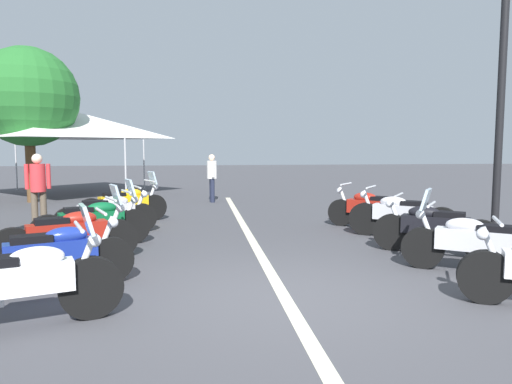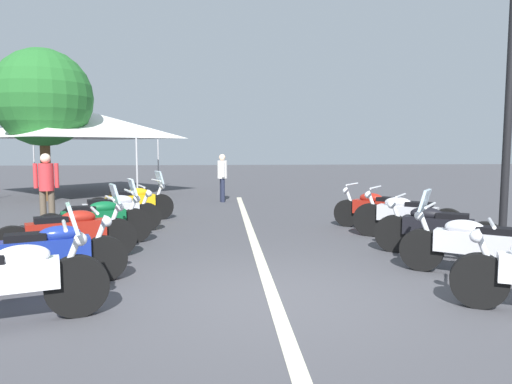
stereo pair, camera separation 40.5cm
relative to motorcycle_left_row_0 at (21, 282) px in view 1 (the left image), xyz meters
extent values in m
plane|color=#424247|center=(0.62, -2.77, -0.47)|extent=(80.00, 80.00, 0.00)
cube|color=beige|center=(3.89, -2.77, -0.47)|extent=(15.83, 0.16, 0.01)
cylinder|color=black|center=(0.22, -0.62, -0.14)|extent=(0.36, 0.67, 0.66)
cube|color=white|center=(-0.01, 0.03, 0.04)|extent=(0.62, 1.08, 0.30)
ellipsoid|color=white|center=(0.05, -0.14, 0.24)|extent=(0.42, 0.58, 0.22)
cylinder|color=silver|center=(0.20, -0.56, 0.16)|extent=(0.16, 0.30, 0.58)
cylinder|color=silver|center=(0.19, -0.52, 0.52)|extent=(0.60, 0.25, 0.04)
sphere|color=silver|center=(0.24, -0.67, 0.36)|extent=(0.14, 0.14, 0.14)
cube|color=silver|center=(0.21, -0.60, 0.59)|extent=(0.38, 0.24, 0.32)
cylinder|color=black|center=(1.56, -0.57, -0.17)|extent=(0.36, 0.62, 0.61)
cube|color=navy|center=(1.29, 0.09, 0.01)|extent=(0.66, 1.12, 0.30)
ellipsoid|color=navy|center=(1.36, -0.07, 0.21)|extent=(0.43, 0.58, 0.22)
cube|color=black|center=(1.21, 0.30, 0.19)|extent=(0.42, 0.54, 0.12)
cylinder|color=silver|center=(1.54, -0.52, 0.13)|extent=(0.17, 0.30, 0.58)
cylinder|color=silver|center=(1.52, -0.48, 0.49)|extent=(0.59, 0.27, 0.04)
sphere|color=silver|center=(1.58, -0.62, 0.33)|extent=(0.14, 0.14, 0.14)
cylinder|color=silver|center=(1.30, 0.56, -0.26)|extent=(0.28, 0.54, 0.08)
cylinder|color=black|center=(2.99, -0.44, -0.16)|extent=(0.39, 0.63, 0.63)
cylinder|color=black|center=(2.36, 0.97, -0.16)|extent=(0.39, 0.63, 0.63)
cube|color=maroon|center=(2.68, 0.26, 0.02)|extent=(0.74, 1.19, 0.30)
ellipsoid|color=maroon|center=(2.75, 0.10, 0.22)|extent=(0.45, 0.58, 0.22)
cube|color=black|center=(2.59, 0.46, 0.20)|extent=(0.43, 0.54, 0.12)
cylinder|color=silver|center=(2.97, -0.39, 0.14)|extent=(0.18, 0.29, 0.58)
cylinder|color=silver|center=(2.95, -0.35, 0.50)|extent=(0.58, 0.29, 0.04)
sphere|color=silver|center=(3.01, -0.49, 0.34)|extent=(0.14, 0.14, 0.14)
cylinder|color=silver|center=(2.65, 0.76, -0.25)|extent=(0.30, 0.53, 0.08)
cube|color=silver|center=(2.99, -0.43, 0.57)|extent=(0.38, 0.26, 0.32)
cylinder|color=black|center=(4.13, -0.52, -0.15)|extent=(0.38, 0.65, 0.65)
cylinder|color=black|center=(3.58, 0.83, -0.15)|extent=(0.38, 0.65, 0.65)
cube|color=#0C592D|center=(3.86, 0.15, 0.03)|extent=(0.68, 1.13, 0.30)
ellipsoid|color=#0C592D|center=(3.93, -0.01, 0.23)|extent=(0.44, 0.58, 0.22)
cube|color=black|center=(3.77, 0.36, 0.21)|extent=(0.42, 0.54, 0.12)
cylinder|color=silver|center=(4.11, -0.46, 0.15)|extent=(0.18, 0.29, 0.58)
cylinder|color=silver|center=(4.10, -0.43, 0.51)|extent=(0.59, 0.27, 0.04)
sphere|color=silver|center=(4.15, -0.57, 0.35)|extent=(0.14, 0.14, 0.14)
cylinder|color=silver|center=(3.86, 0.63, -0.25)|extent=(0.28, 0.54, 0.08)
cube|color=silver|center=(4.13, -0.50, 0.58)|extent=(0.38, 0.25, 0.32)
cylinder|color=black|center=(5.40, -0.56, -0.17)|extent=(0.34, 0.61, 0.60)
cylinder|color=black|center=(4.89, 0.83, -0.17)|extent=(0.34, 0.61, 0.60)
cube|color=silver|center=(5.14, 0.14, 0.01)|extent=(0.65, 1.15, 0.30)
ellipsoid|color=silver|center=(5.20, -0.03, 0.21)|extent=(0.42, 0.58, 0.22)
cube|color=black|center=(5.06, 0.34, 0.19)|extent=(0.41, 0.54, 0.12)
cylinder|color=silver|center=(5.37, -0.50, 0.13)|extent=(0.17, 0.30, 0.58)
cylinder|color=silver|center=(5.36, -0.46, 0.49)|extent=(0.60, 0.25, 0.04)
sphere|color=silver|center=(5.41, -0.61, 0.33)|extent=(0.14, 0.14, 0.14)
cylinder|color=silver|center=(5.16, 0.62, -0.26)|extent=(0.26, 0.54, 0.08)
cylinder|color=black|center=(6.95, -0.65, -0.16)|extent=(0.42, 0.63, 0.63)
cylinder|color=black|center=(6.25, 0.68, -0.16)|extent=(0.42, 0.63, 0.63)
cube|color=#EAB214|center=(6.60, 0.01, 0.02)|extent=(0.78, 1.14, 0.30)
ellipsoid|color=#EAB214|center=(6.68, -0.15, 0.22)|extent=(0.47, 0.58, 0.22)
cube|color=black|center=(6.50, 0.21, 0.20)|extent=(0.45, 0.55, 0.12)
cylinder|color=silver|center=(6.92, -0.60, 0.14)|extent=(0.20, 0.29, 0.58)
cylinder|color=silver|center=(6.90, -0.56, 0.50)|extent=(0.57, 0.32, 0.04)
sphere|color=silver|center=(6.97, -0.70, 0.34)|extent=(0.14, 0.14, 0.14)
cylinder|color=silver|center=(6.55, 0.49, -0.25)|extent=(0.33, 0.52, 0.08)
cube|color=silver|center=(6.94, -0.64, 0.57)|extent=(0.38, 0.27, 0.32)
cylinder|color=black|center=(0.16, -5.05, -0.16)|extent=(0.40, 0.62, 0.62)
cylinder|color=silver|center=(0.14, -5.10, 0.14)|extent=(0.19, 0.29, 0.58)
cylinder|color=silver|center=(0.12, -5.14, 0.50)|extent=(0.57, 0.31, 0.04)
sphere|color=silver|center=(0.19, -5.00, 0.34)|extent=(0.14, 0.14, 0.14)
cylinder|color=black|center=(1.77, -5.08, -0.17)|extent=(0.47, 0.58, 0.62)
cube|color=silver|center=(1.33, -5.68, 0.01)|extent=(0.89, 1.08, 0.30)
ellipsoid|color=silver|center=(1.44, -5.53, 0.21)|extent=(0.51, 0.57, 0.22)
cube|color=black|center=(1.21, -5.86, 0.19)|extent=(0.49, 0.54, 0.12)
cylinder|color=silver|center=(1.73, -5.12, 0.13)|extent=(0.23, 0.28, 0.58)
cylinder|color=silver|center=(1.71, -5.16, 0.49)|extent=(0.53, 0.39, 0.04)
sphere|color=silver|center=(1.79, -5.04, 0.33)|extent=(0.14, 0.14, 0.14)
cube|color=silver|center=(1.75, -5.09, 0.56)|extent=(0.36, 0.31, 0.32)
cylinder|color=black|center=(3.00, -5.12, -0.15)|extent=(0.48, 0.60, 0.64)
cylinder|color=black|center=(2.20, -6.28, -0.15)|extent=(0.48, 0.60, 0.64)
cube|color=black|center=(2.60, -5.70, 0.03)|extent=(0.84, 1.04, 0.30)
ellipsoid|color=black|center=(2.70, -5.55, 0.23)|extent=(0.51, 0.58, 0.22)
cube|color=black|center=(2.47, -5.88, 0.21)|extent=(0.49, 0.54, 0.12)
cylinder|color=silver|center=(2.97, -5.17, 0.15)|extent=(0.22, 0.28, 0.58)
cylinder|color=silver|center=(2.94, -5.20, 0.51)|extent=(0.53, 0.38, 0.04)
sphere|color=silver|center=(3.03, -5.08, 0.35)|extent=(0.14, 0.14, 0.14)
cylinder|color=silver|center=(2.21, -5.95, -0.25)|extent=(0.38, 0.50, 0.08)
cylinder|color=black|center=(4.43, -5.16, -0.14)|extent=(0.51, 0.62, 0.67)
cylinder|color=black|center=(3.57, -6.34, -0.14)|extent=(0.51, 0.62, 0.67)
cube|color=silver|center=(4.00, -5.75, 0.04)|extent=(0.89, 1.07, 0.30)
ellipsoid|color=silver|center=(4.11, -5.60, 0.24)|extent=(0.52, 0.57, 0.22)
cube|color=black|center=(3.87, -5.93, 0.22)|extent=(0.49, 0.54, 0.12)
cylinder|color=silver|center=(4.40, -5.20, 0.16)|extent=(0.23, 0.28, 0.58)
cylinder|color=silver|center=(4.37, -5.24, 0.52)|extent=(0.52, 0.40, 0.04)
sphere|color=silver|center=(4.46, -5.11, 0.36)|extent=(0.14, 0.14, 0.14)
cylinder|color=silver|center=(3.59, -6.00, -0.24)|extent=(0.39, 0.49, 0.08)
cylinder|color=black|center=(5.59, -5.00, -0.17)|extent=(0.49, 0.56, 0.61)
cylinder|color=black|center=(4.68, -6.14, -0.17)|extent=(0.49, 0.56, 0.61)
cube|color=maroon|center=(5.14, -5.57, 0.01)|extent=(0.91, 1.04, 0.30)
ellipsoid|color=maroon|center=(5.25, -5.43, 0.21)|extent=(0.53, 0.57, 0.22)
cube|color=black|center=(5.00, -5.75, 0.19)|extent=(0.50, 0.54, 0.12)
cylinder|color=silver|center=(5.55, -5.05, 0.13)|extent=(0.24, 0.27, 0.58)
cylinder|color=silver|center=(5.53, -5.08, 0.49)|extent=(0.51, 0.42, 0.04)
sphere|color=silver|center=(5.62, -4.97, 0.33)|extent=(0.14, 0.14, 0.14)
cylinder|color=silver|center=(4.72, -5.80, -0.26)|extent=(0.41, 0.48, 0.08)
cylinder|color=black|center=(3.40, -7.32, 2.02)|extent=(0.14, 0.14, 4.98)
cylinder|color=#1E2338|center=(10.64, -2.18, -0.09)|extent=(0.14, 0.14, 0.77)
cylinder|color=#1E2338|center=(10.46, -2.20, -0.09)|extent=(0.14, 0.14, 0.77)
cylinder|color=silver|center=(10.55, -2.19, 0.58)|extent=(0.32, 0.32, 0.58)
cylinder|color=silver|center=(10.77, -2.16, 0.61)|extent=(0.09, 0.09, 0.52)
cylinder|color=silver|center=(10.33, -2.22, 0.61)|extent=(0.09, 0.09, 0.52)
sphere|color=beige|center=(10.55, -2.19, 0.98)|extent=(0.21, 0.21, 0.21)
cylinder|color=brown|center=(6.08, 1.67, -0.06)|extent=(0.14, 0.14, 0.82)
cylinder|color=brown|center=(6.04, 1.85, -0.06)|extent=(0.14, 0.14, 0.82)
cylinder|color=red|center=(6.06, 1.76, 0.65)|extent=(0.32, 0.32, 0.61)
cylinder|color=red|center=(6.12, 1.55, 0.68)|extent=(0.09, 0.09, 0.55)
cylinder|color=red|center=(6.01, 1.97, 0.68)|extent=(0.09, 0.09, 0.55)
sphere|color=beige|center=(6.06, 1.76, 1.07)|extent=(0.22, 0.22, 0.22)
cylinder|color=brown|center=(11.27, 3.63, 0.67)|extent=(0.32, 0.32, 2.28)
sphere|color=#236628|center=(11.27, 3.63, 2.91)|extent=(3.16, 3.16, 3.16)
pyramid|color=white|center=(13.23, 3.15, 2.18)|extent=(5.77, 5.77, 1.10)
cylinder|color=#B2B2B7|center=(15.83, 5.75, 0.58)|extent=(0.06, 0.06, 2.10)
cylinder|color=#B2B2B7|center=(15.83, 0.55, 0.58)|extent=(0.06, 0.06, 2.10)
cylinder|color=#B2B2B7|center=(10.63, 0.55, 0.58)|extent=(0.06, 0.06, 2.10)
camera|label=1|loc=(-4.83, -1.76, 1.35)|focal=33.17mm
camera|label=2|loc=(-4.83, -2.16, 1.35)|focal=33.17mm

